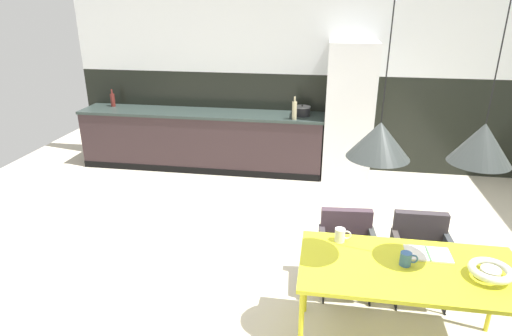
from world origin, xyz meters
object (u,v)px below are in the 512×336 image
Objects in this scene: armchair_far_side at (347,241)px; pendant_lamp_over_table_far at (482,143)px; bottle_spice_small at (294,110)px; refrigerator_column at (349,112)px; open_book at (428,254)px; bottle_oil_tall at (113,100)px; dining_table at (410,273)px; cooking_pot at (302,111)px; mug_tall_blue at (340,235)px; mug_dark_espresso at (406,259)px; armchair_near_window at (421,246)px; pendant_lamp_over_table_near at (379,140)px; fruit_bowl at (491,271)px.

pendant_lamp_over_table_far is at bearing 129.41° from armchair_far_side.
pendant_lamp_over_table_far is (1.38, -3.24, 0.63)m from bottle_spice_small.
open_book is (0.46, -3.31, -0.22)m from refrigerator_column.
pendant_lamp_over_table_far is (4.30, -3.58, 0.66)m from bottle_oil_tall.
dining_table is 3.66m from cooking_pot.
cooking_pot is 3.78m from pendant_lamp_over_table_far.
refrigerator_column is 5.98× the size of bottle_spice_small.
armchair_far_side is 5.75× the size of mug_tall_blue.
mug_dark_espresso is at bearing -72.23° from bottle_spice_small.
dining_table is at bearing 70.79° from armchair_near_window.
refrigerator_column is 3.35m from open_book.
dining_table is at bearing 0.33° from pendant_lamp_over_table_near.
mug_tall_blue is at bearing -43.60° from bottle_oil_tall.
bottle_oil_tall is at bearing 173.40° from bottle_spice_small.
pendant_lamp_over_table_far is (0.16, -0.15, 0.90)m from open_book.
dining_table is 3.46m from bottle_spice_small.
refrigerator_column is 3.63m from fruit_bowl.
refrigerator_column is at bearing 87.03° from mug_tall_blue.
fruit_bowl is at bearing -3.43° from pendant_lamp_over_table_near.
pendant_lamp_over_table_far is at bearing 3.22° from pendant_lamp_over_table_near.
mug_dark_espresso reaches higher than dining_table.
pendant_lamp_over_table_far reaches higher than mug_tall_blue.
fruit_bowl is at bearing -67.54° from cooking_pot.
cooking_pot is (-0.50, 3.24, 0.16)m from mug_tall_blue.
armchair_far_side is 0.55× the size of pendant_lamp_over_table_far.
refrigerator_column is 7.19× the size of bottle_oil_tall.
pendant_lamp_over_table_near is (-0.55, -0.75, 1.17)m from armchair_near_window.
refrigerator_column is at bearing 97.92° from open_book.
open_book is at bearing 128.73° from armchair_far_side.
dining_table is at bearing -29.36° from mug_tall_blue.
mug_tall_blue is at bearing -78.74° from bottle_spice_small.
mug_tall_blue is at bearing 150.64° from dining_table.
dining_table is at bearing -173.90° from pendant_lamp_over_table_far.
bottle_spice_small is at bearing -63.74° from armchair_near_window.
bottle_spice_small reaches higher than cooking_pot.
mug_dark_espresso is at bearing -85.42° from refrigerator_column.
mug_tall_blue is at bearing 161.76° from fruit_bowl.
cooking_pot is (-1.23, 2.76, 0.48)m from armchair_near_window.
pendant_lamp_over_table_near is at bearing -79.11° from cooking_pot.
cooking_pot is at bearing 100.89° from pendant_lamp_over_table_near.
refrigerator_column is 8.09× the size of cooking_pot.
armchair_near_window is at bearing 69.23° from mug_dark_espresso.
armchair_far_side is (-0.08, -2.74, -0.51)m from refrigerator_column.
refrigerator_column reaches higher than armchair_far_side.
dining_table is 4.82× the size of open_book.
mug_tall_blue is (-0.97, 0.32, -0.00)m from fruit_bowl.
bottle_oil_tall is at bearing 137.84° from dining_table.
dining_table is 12.44× the size of mug_dark_espresso.
open_book is 0.93m from pendant_lamp_over_table_far.
mug_dark_espresso reaches higher than open_book.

